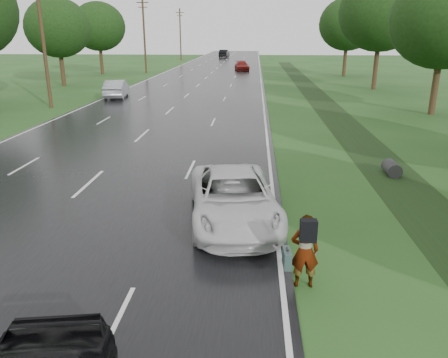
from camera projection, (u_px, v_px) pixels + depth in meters
name	position (u px, v px, depth m)	size (l,w,h in m)	color
road	(203.00, 81.00, 51.11)	(14.00, 180.00, 0.04)	black
edge_stripe_east	(261.00, 81.00, 50.66)	(0.12, 180.00, 0.01)	silver
edge_stripe_west	(147.00, 80.00, 51.55)	(0.12, 180.00, 0.01)	silver
center_line	(203.00, 80.00, 51.10)	(0.12, 180.00, 0.01)	silver
drainage_ditch	(347.00, 128.00, 25.48)	(2.20, 120.00, 0.56)	black
utility_pole_mid	(42.00, 35.00, 31.16)	(1.60, 0.26, 10.00)	#3D2F19
utility_pole_far	(144.00, 34.00, 59.53)	(1.60, 0.26, 10.00)	#3D2F19
utility_pole_distant	(180.00, 34.00, 87.91)	(1.60, 0.26, 10.00)	#3D2F19
tree_east_c	(445.00, 20.00, 28.10)	(7.00, 7.00, 9.29)	#3D2F19
tree_east_d	(382.00, 12.00, 41.05)	(8.00, 8.00, 10.76)	#3D2F19
tree_east_f	(348.00, 24.00, 54.56)	(7.20, 7.20, 9.62)	#3D2F19
tree_west_d	(58.00, 28.00, 44.53)	(6.60, 6.60, 8.80)	#3D2F19
tree_west_f	(98.00, 27.00, 57.71)	(7.00, 7.00, 9.29)	#3D2F19
pedestrian	(304.00, 250.00, 9.38)	(0.78, 0.67, 1.70)	#A5998C
white_pickup	(233.00, 198.00, 12.67)	(2.42, 5.25, 1.46)	silver
silver_sedan	(117.00, 89.00, 37.41)	(1.59, 4.55, 1.50)	#9DA0A5
far_car_red	(242.00, 66.00, 64.53)	(1.85, 4.56, 1.32)	maroon
far_car_dark	(224.00, 54.00, 99.40)	(1.81, 5.19, 1.71)	black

